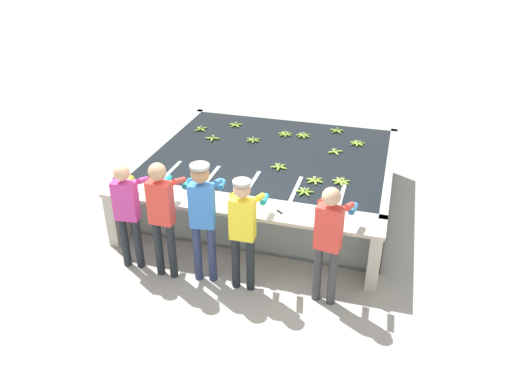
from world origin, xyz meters
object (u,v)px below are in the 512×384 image
(worker_4, at_px, (329,235))
(banana_bunch_floating_8, at_px, (337,131))
(worker_2, at_px, (203,211))
(banana_bunch_floating_13, at_px, (315,180))
(worker_1, at_px, (162,209))
(worker_3, at_px, (243,224))
(banana_bunch_floating_12, at_px, (285,134))
(banana_bunch_floating_1, at_px, (213,138))
(banana_bunch_floating_6, at_px, (341,181))
(banana_bunch_floating_11, at_px, (357,143))
(banana_bunch_floating_5, at_px, (303,135))
(banana_bunch_floating_10, at_px, (201,129))
(knife_0, at_px, (283,214))
(banana_bunch_floating_0, at_px, (253,140))
(worker_0, at_px, (128,207))
(knife_1, at_px, (237,202))
(banana_bunch_floating_3, at_px, (335,152))
(banana_bunch_floating_4, at_px, (201,167))
(banana_bunch_floating_9, at_px, (305,192))
(banana_bunch_floating_2, at_px, (279,167))
(banana_bunch_floating_7, at_px, (236,125))

(worker_4, relative_size, banana_bunch_floating_8, 6.03)
(worker_2, distance_m, banana_bunch_floating_13, 1.97)
(worker_1, height_order, worker_3, worker_1)
(banana_bunch_floating_12, bearing_deg, worker_3, -86.19)
(worker_3, bearing_deg, banana_bunch_floating_1, 117.91)
(worker_2, relative_size, banana_bunch_floating_1, 6.21)
(banana_bunch_floating_6, relative_size, banana_bunch_floating_11, 1.00)
(worker_1, relative_size, banana_bunch_floating_5, 6.18)
(worker_1, bearing_deg, banana_bunch_floating_10, 102.71)
(worker_4, bearing_deg, knife_0, 145.65)
(banana_bunch_floating_8, bearing_deg, banana_bunch_floating_13, -91.01)
(worker_2, height_order, banana_bunch_floating_0, worker_2)
(banana_bunch_floating_12, xyz_separation_m, banana_bunch_floating_13, (0.85, -1.68, 0.00))
(worker_0, relative_size, worker_4, 0.96)
(banana_bunch_floating_12, xyz_separation_m, knife_0, (0.61, -2.76, -0.01))
(worker_3, relative_size, knife_1, 5.28)
(banana_bunch_floating_3, height_order, banana_bunch_floating_6, same)
(banana_bunch_floating_4, relative_size, knife_1, 0.90)
(banana_bunch_floating_0, height_order, banana_bunch_floating_3, same)
(banana_bunch_floating_1, xyz_separation_m, knife_1, (1.14, -2.07, -0.01))
(banana_bunch_floating_3, relative_size, banana_bunch_floating_11, 0.93)
(worker_3, distance_m, banana_bunch_floating_12, 3.27)
(banana_bunch_floating_8, bearing_deg, banana_bunch_floating_4, -130.59)
(banana_bunch_floating_9, distance_m, banana_bunch_floating_11, 2.08)
(knife_0, bearing_deg, banana_bunch_floating_6, 61.68)
(banana_bunch_floating_2, relative_size, banana_bunch_floating_9, 0.98)
(worker_3, bearing_deg, banana_bunch_floating_5, 88.05)
(banana_bunch_floating_0, xyz_separation_m, knife_0, (1.10, -2.33, -0.01))
(banana_bunch_floating_1, relative_size, banana_bunch_floating_4, 1.02)
(worker_2, bearing_deg, banana_bunch_floating_9, 46.49)
(worker_1, relative_size, banana_bunch_floating_13, 6.14)
(banana_bunch_floating_0, distance_m, banana_bunch_floating_8, 1.63)
(banana_bunch_floating_5, bearing_deg, banana_bunch_floating_7, 173.34)
(worker_3, distance_m, banana_bunch_floating_3, 2.83)
(banana_bunch_floating_4, relative_size, banana_bunch_floating_5, 0.99)
(worker_2, height_order, banana_bunch_floating_6, worker_2)
(banana_bunch_floating_7, xyz_separation_m, banana_bunch_floating_12, (1.02, -0.18, -0.00))
(banana_bunch_floating_2, height_order, banana_bunch_floating_4, same)
(worker_2, relative_size, knife_1, 5.70)
(banana_bunch_floating_6, distance_m, banana_bunch_floating_12, 2.03)
(banana_bunch_floating_5, bearing_deg, banana_bunch_floating_13, -72.96)
(banana_bunch_floating_10, bearing_deg, banana_bunch_floating_11, 2.59)
(worker_2, xyz_separation_m, banana_bunch_floating_3, (1.33, 2.70, -0.16))
(worker_0, distance_m, banana_bunch_floating_11, 4.20)
(banana_bunch_floating_1, xyz_separation_m, banana_bunch_floating_4, (0.24, -1.18, -0.00))
(banana_bunch_floating_12, bearing_deg, banana_bunch_floating_9, -69.54)
(worker_4, height_order, banana_bunch_floating_12, worker_4)
(banana_bunch_floating_2, relative_size, banana_bunch_floating_10, 1.12)
(banana_bunch_floating_5, xyz_separation_m, banana_bunch_floating_6, (0.91, -1.63, 0.00))
(banana_bunch_floating_1, bearing_deg, worker_2, -71.86)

